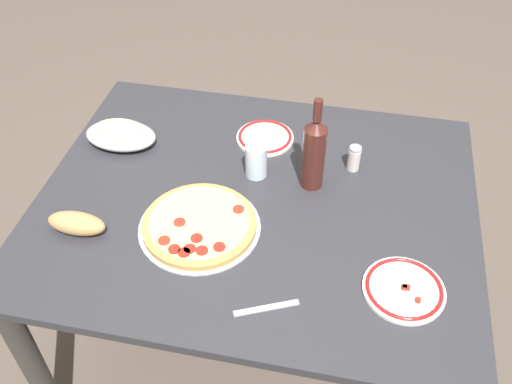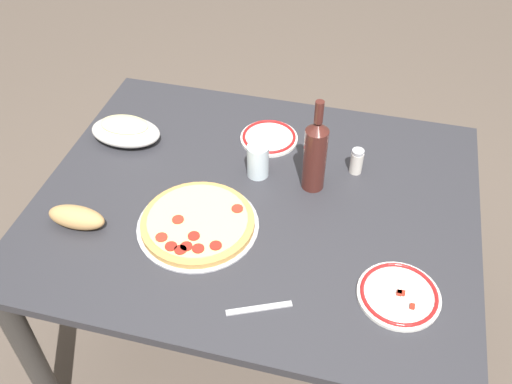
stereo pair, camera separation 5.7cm
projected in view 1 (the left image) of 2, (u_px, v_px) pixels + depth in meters
The scene contains 11 objects.
ground_plane at pixel (256, 333), 2.23m from camera, with size 8.00×8.00×0.00m, color brown.
dining_table at pixel (256, 223), 1.79m from camera, with size 1.32×1.07×0.74m.
pepperoni_pizza at pixel (199, 225), 1.62m from camera, with size 0.35×0.35×0.03m.
baked_pasta_dish at pixel (121, 134), 1.89m from camera, with size 0.24×0.15×0.08m.
wine_bottle at pixel (314, 152), 1.68m from camera, with size 0.07×0.07×0.31m.
water_glass at pixel (256, 161), 1.76m from camera, with size 0.07×0.07×0.11m, color silver.
side_plate_near at pixel (404, 289), 1.47m from camera, with size 0.22×0.22×0.02m.
side_plate_far at pixel (265, 137), 1.93m from camera, with size 0.20×0.20×0.02m.
bread_loaf at pixel (77, 223), 1.60m from camera, with size 0.17×0.07×0.07m, color tan.
spice_shaker at pixel (354, 158), 1.79m from camera, with size 0.04×0.04×0.09m.
fork_left at pixel (266, 308), 1.43m from camera, with size 0.17×0.02×0.01m, color #B7B7BC.
Camera 1 is at (0.25, -1.20, 1.94)m, focal length 39.66 mm.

